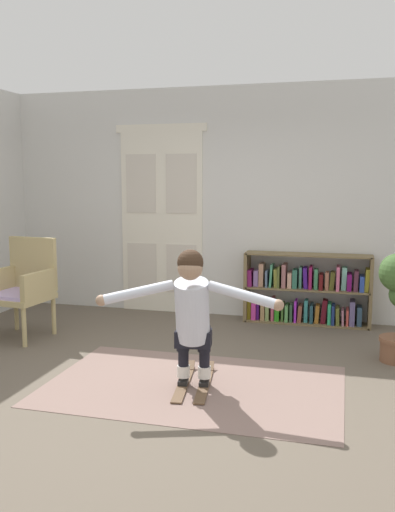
{
  "coord_description": "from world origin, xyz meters",
  "views": [
    {
      "loc": [
        1.41,
        -4.3,
        1.75
      ],
      "look_at": [
        0.1,
        0.55,
        1.05
      ],
      "focal_mm": 38.67,
      "sensor_mm": 36.0,
      "label": 1
    }
  ],
  "objects_px": {
    "wicker_chair": "(23,285)",
    "person_skier": "(192,309)",
    "skis_pair": "(194,382)",
    "bookshelf": "(306,293)"
  },
  "relations": [
    {
      "from": "skis_pair",
      "to": "wicker_chair",
      "type": "bearing_deg",
      "value": 157.44
    },
    {
      "from": "skis_pair",
      "to": "person_skier",
      "type": "height_order",
      "value": "person_skier"
    },
    {
      "from": "skis_pair",
      "to": "person_skier",
      "type": "distance_m",
      "value": 0.7
    },
    {
      "from": "skis_pair",
      "to": "person_skier",
      "type": "xyz_separation_m",
      "value": [
        0.02,
        -0.15,
        0.68
      ]
    },
    {
      "from": "wicker_chair",
      "to": "person_skier",
      "type": "distance_m",
      "value": 2.5
    },
    {
      "from": "wicker_chair",
      "to": "skis_pair",
      "type": "bearing_deg",
      "value": -22.56
    },
    {
      "from": "bookshelf",
      "to": "wicker_chair",
      "type": "height_order",
      "value": "wicker_chair"
    },
    {
      "from": "bookshelf",
      "to": "person_skier",
      "type": "relative_size",
      "value": 1.03
    },
    {
      "from": "bookshelf",
      "to": "skis_pair",
      "type": "bearing_deg",
      "value": -108.64
    },
    {
      "from": "bookshelf",
      "to": "skis_pair",
      "type": "height_order",
      "value": "bookshelf"
    }
  ]
}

